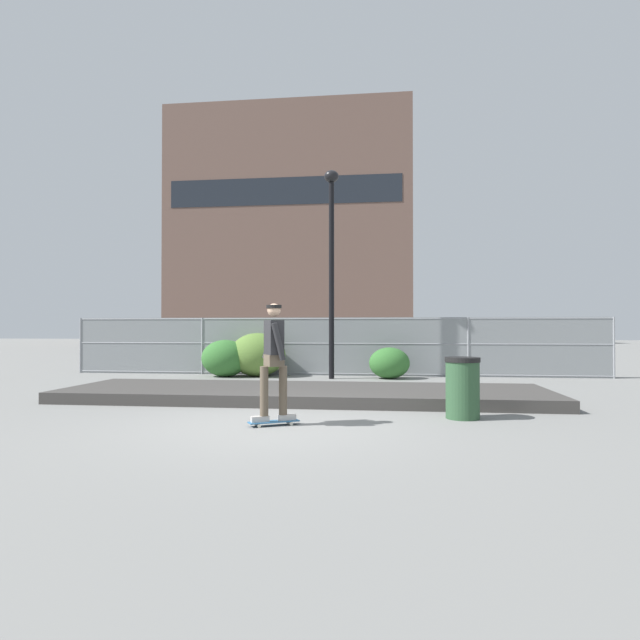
{
  "coord_description": "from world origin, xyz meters",
  "views": [
    {
      "loc": [
        1.75,
        -8.29,
        1.53
      ],
      "look_at": [
        -0.02,
        6.12,
        1.73
      ],
      "focal_mm": 30.38,
      "sensor_mm": 36.0,
      "label": 1
    }
  ],
  "objects_px": {
    "skateboard": "(274,422)",
    "shrub_right": "(389,363)",
    "parked_car_near": "(225,346)",
    "shrub_left": "(225,358)",
    "street_lamp": "(331,247)",
    "trash_bin": "(463,388)",
    "skater": "(274,354)",
    "shrub_center": "(258,355)"
  },
  "relations": [
    {
      "from": "shrub_center",
      "to": "street_lamp",
      "type": "bearing_deg",
      "value": -11.47
    },
    {
      "from": "skateboard",
      "to": "trash_bin",
      "type": "xyz_separation_m",
      "value": [
        3.02,
        1.03,
        0.46
      ]
    },
    {
      "from": "shrub_left",
      "to": "shrub_center",
      "type": "distance_m",
      "value": 1.01
    },
    {
      "from": "skateboard",
      "to": "parked_car_near",
      "type": "height_order",
      "value": "parked_car_near"
    },
    {
      "from": "street_lamp",
      "to": "trash_bin",
      "type": "height_order",
      "value": "street_lamp"
    },
    {
      "from": "shrub_right",
      "to": "trash_bin",
      "type": "xyz_separation_m",
      "value": [
        1.18,
        -6.95,
        0.05
      ]
    },
    {
      "from": "shrub_left",
      "to": "trash_bin",
      "type": "height_order",
      "value": "shrub_left"
    },
    {
      "from": "skateboard",
      "to": "shrub_left",
      "type": "distance_m",
      "value": 8.66
    },
    {
      "from": "parked_car_near",
      "to": "shrub_right",
      "type": "height_order",
      "value": "parked_car_near"
    },
    {
      "from": "parked_car_near",
      "to": "shrub_left",
      "type": "height_order",
      "value": "parked_car_near"
    },
    {
      "from": "skater",
      "to": "street_lamp",
      "type": "bearing_deg",
      "value": 89.08
    },
    {
      "from": "shrub_center",
      "to": "shrub_right",
      "type": "height_order",
      "value": "shrub_center"
    },
    {
      "from": "skater",
      "to": "street_lamp",
      "type": "height_order",
      "value": "street_lamp"
    },
    {
      "from": "parked_car_near",
      "to": "skateboard",
      "type": "bearing_deg",
      "value": -69.54
    },
    {
      "from": "skateboard",
      "to": "street_lamp",
      "type": "bearing_deg",
      "value": 89.08
    },
    {
      "from": "skateboard",
      "to": "shrub_right",
      "type": "height_order",
      "value": "shrub_right"
    },
    {
      "from": "street_lamp",
      "to": "parked_car_near",
      "type": "height_order",
      "value": "street_lamp"
    },
    {
      "from": "street_lamp",
      "to": "parked_car_near",
      "type": "xyz_separation_m",
      "value": [
        -4.47,
        3.89,
        -3.09
      ]
    },
    {
      "from": "shrub_left",
      "to": "shrub_center",
      "type": "relative_size",
      "value": 0.84
    },
    {
      "from": "street_lamp",
      "to": "skater",
      "type": "bearing_deg",
      "value": -90.92
    },
    {
      "from": "skateboard",
      "to": "shrub_center",
      "type": "xyz_separation_m",
      "value": [
        -2.25,
        8.24,
        0.62
      ]
    },
    {
      "from": "skater",
      "to": "shrub_right",
      "type": "distance_m",
      "value": 8.21
    },
    {
      "from": "parked_car_near",
      "to": "shrub_left",
      "type": "relative_size",
      "value": 3.06
    },
    {
      "from": "skater",
      "to": "shrub_center",
      "type": "distance_m",
      "value": 8.55
    },
    {
      "from": "street_lamp",
      "to": "shrub_center",
      "type": "height_order",
      "value": "street_lamp"
    },
    {
      "from": "skater",
      "to": "shrub_left",
      "type": "distance_m",
      "value": 8.67
    },
    {
      "from": "parked_car_near",
      "to": "shrub_left",
      "type": "distance_m",
      "value": 3.8
    },
    {
      "from": "skater",
      "to": "trash_bin",
      "type": "xyz_separation_m",
      "value": [
        3.02,
        1.03,
        -0.61
      ]
    },
    {
      "from": "street_lamp",
      "to": "shrub_right",
      "type": "xyz_separation_m",
      "value": [
        1.72,
        0.21,
        -3.46
      ]
    },
    {
      "from": "skateboard",
      "to": "skater",
      "type": "relative_size",
      "value": 0.43
    },
    {
      "from": "parked_car_near",
      "to": "shrub_left",
      "type": "bearing_deg",
      "value": -72.85
    },
    {
      "from": "trash_bin",
      "to": "parked_car_near",
      "type": "bearing_deg",
      "value": 124.75
    },
    {
      "from": "shrub_left",
      "to": "shrub_right",
      "type": "xyz_separation_m",
      "value": [
        5.07,
        -0.05,
        -0.11
      ]
    },
    {
      "from": "skater",
      "to": "trash_bin",
      "type": "distance_m",
      "value": 3.25
    },
    {
      "from": "skater",
      "to": "shrub_center",
      "type": "height_order",
      "value": "skater"
    },
    {
      "from": "trash_bin",
      "to": "skateboard",
      "type": "bearing_deg",
      "value": -161.27
    },
    {
      "from": "trash_bin",
      "to": "street_lamp",
      "type": "bearing_deg",
      "value": 113.3
    },
    {
      "from": "shrub_right",
      "to": "street_lamp",
      "type": "bearing_deg",
      "value": -172.9
    },
    {
      "from": "skateboard",
      "to": "shrub_center",
      "type": "height_order",
      "value": "shrub_center"
    },
    {
      "from": "shrub_center",
      "to": "trash_bin",
      "type": "height_order",
      "value": "shrub_center"
    },
    {
      "from": "skater",
      "to": "street_lamp",
      "type": "relative_size",
      "value": 0.29
    },
    {
      "from": "parked_car_near",
      "to": "shrub_right",
      "type": "bearing_deg",
      "value": -30.72
    }
  ]
}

